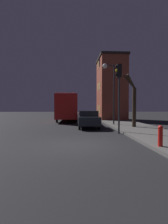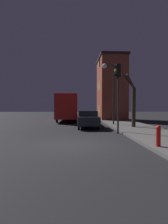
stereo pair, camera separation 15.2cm
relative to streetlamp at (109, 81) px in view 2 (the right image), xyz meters
The scene contains 9 objects.
ground_plane 10.03m from the streetlamp, 111.00° to the right, with size 120.00×120.00×0.00m, color black.
brick_building 8.24m from the streetlamp, 77.15° to the left, with size 3.76×5.64×8.80m.
streetlamp is the anchor object (origin of this frame).
traffic_light 5.20m from the streetlamp, 94.71° to the right, with size 0.43×0.24×4.77m.
bare_tree 3.53m from the streetlamp, 56.53° to the right, with size 1.26×1.07×4.46m.
bus 8.96m from the streetlamp, 120.27° to the left, with size 2.52×11.11×3.43m.
car_near_lane 4.43m from the streetlamp, 148.64° to the right, with size 1.76×4.57×1.52m.
car_mid_lane 7.76m from the streetlamp, 106.55° to the left, with size 1.83×4.29×1.42m.
fire_hydrant 10.37m from the streetlamp, 88.66° to the right, with size 0.21×0.21×0.91m.
Camera 2 is at (-0.07, -8.48, 1.83)m, focal length 28.00 mm.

